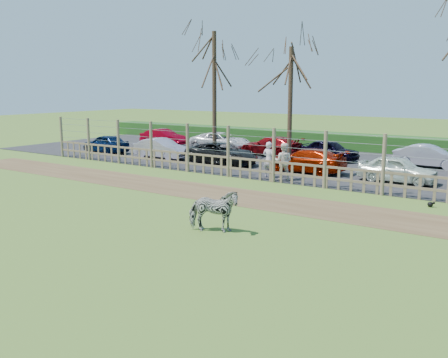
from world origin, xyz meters
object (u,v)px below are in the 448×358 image
Objects in this scene: zebra at (213,211)px; car_4 at (398,169)px; car_9 at (271,146)px; car_0 at (106,144)px; car_11 at (429,156)px; car_7 at (164,137)px; crow at (431,204)px; car_2 at (222,154)px; car_3 at (306,160)px; visitor_b at (283,161)px; car_1 at (162,148)px; car_8 at (221,141)px; tree_left at (214,64)px; tree_mid at (291,77)px; visitor_a at (269,160)px; car_10 at (330,150)px.

zebra reaches higher than car_4.
car_0 is at bearing -57.36° from car_9.
car_11 is (18.93, 5.63, 0.00)m from car_0.
car_7 is 9.14m from car_9.
car_0 is 0.97× the size of car_7.
crow is 12.57m from car_2.
car_3 and car_11 have the same top height.
visitor_b is 5.18m from car_4.
car_4 is at bearing -88.88° from car_1.
crow is at bearing 58.00° from car_9.
car_4 is 0.82× the size of car_8.
tree_left reaches higher than car_2.
tree_left is at bearing -56.77° from car_1.
car_0 is at bearing 170.15° from crow.
tree_mid is 12.14m from crow.
car_0 is 5.25m from car_7.
car_4 is (18.72, 0.35, 0.00)m from car_0.
car_0 is at bearing -7.77° from visitor_a.
zebra is 0.91× the size of visitor_b.
car_4 is 5.29m from car_11.
crow is 0.06× the size of car_2.
car_2 is 1.04× the size of car_3.
tree_mid reaches higher than car_8.
car_1 is 6.71m from car_7.
zebra is at bearing 169.57° from car_4.
car_3 is at bearing -11.19° from tree_left.
crow is at bearing -22.04° from tree_left.
car_3 is 1.17× the size of car_4.
car_3 is (-0.02, 2.52, -0.26)m from visitor_b.
car_8 is at bearing 157.90° from tree_mid.
car_3 is 4.63m from car_4.
car_10 is at bearing -91.81° from car_7.
crow is 0.06× the size of car_3.
visitor_a is at bearing -103.09° from car_1.
crow is at bearing -131.64° from car_10.
tree_mid is 1.87× the size of car_1.
car_3 is at bearing 136.44° from car_11.
car_4 is at bearing -84.34° from car_2.
car_9 is at bearing 122.51° from car_0.
car_10 is at bearing 115.64° from car_0.
car_2 is (1.64, -1.63, -4.98)m from tree_left.
tree_mid is at bearing 52.80° from car_9.
car_4 is at bearing -106.16° from car_7.
car_1 is 0.88× the size of car_9.
car_7 is at bearing -106.58° from car_3.
car_4 is at bearing -36.50° from zebra.
car_1 and car_11 have the same top height.
tree_left reaches higher than car_10.
zebra reaches higher than car_0.
car_0 is 0.82× the size of car_2.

